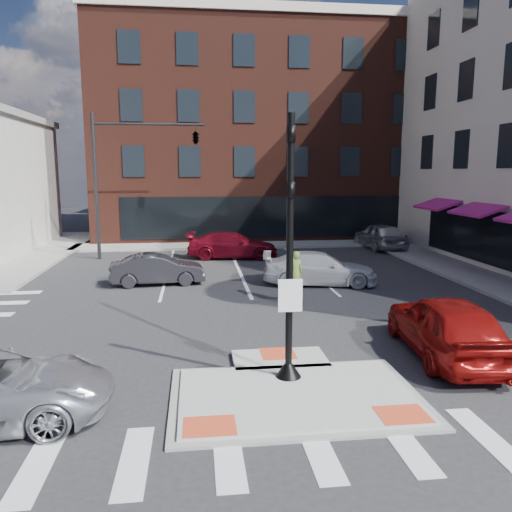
{
  "coord_description": "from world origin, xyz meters",
  "views": [
    {
      "loc": [
        -2.08,
        -10.46,
        4.86
      ],
      "look_at": [
        -0.06,
        6.23,
        2.0
      ],
      "focal_mm": 35.0,
      "sensor_mm": 36.0,
      "label": 1
    }
  ],
  "objects": [
    {
      "name": "ground",
      "position": [
        0.0,
        0.0,
        0.0
      ],
      "size": [
        120.0,
        120.0,
        0.0
      ],
      "primitive_type": "plane",
      "color": "#28282B",
      "rests_on": "ground"
    },
    {
      "name": "refuge_island",
      "position": [
        0.0,
        -0.26,
        0.05
      ],
      "size": [
        5.4,
        4.65,
        0.13
      ],
      "color": "gray",
      "rests_on": "ground"
    },
    {
      "name": "sidewalk_e",
      "position": [
        10.8,
        10.0,
        0.07
      ],
      "size": [
        3.0,
        24.0,
        0.15
      ],
      "primitive_type": "cube",
      "color": "gray",
      "rests_on": "ground"
    },
    {
      "name": "sidewalk_n",
      "position": [
        3.0,
        22.0,
        0.07
      ],
      "size": [
        26.0,
        3.0,
        0.15
      ],
      "primitive_type": "cube",
      "color": "gray",
      "rests_on": "ground"
    },
    {
      "name": "building_n",
      "position": [
        3.0,
        31.99,
        7.8
      ],
      "size": [
        24.4,
        18.4,
        15.5
      ],
      "color": "#491F16",
      "rests_on": "ground"
    },
    {
      "name": "building_far_left",
      "position": [
        -4.0,
        52.0,
        5.0
      ],
      "size": [
        10.0,
        12.0,
        10.0
      ],
      "primitive_type": "cube",
      "color": "slate",
      "rests_on": "ground"
    },
    {
      "name": "building_far_right",
      "position": [
        9.0,
        54.0,
        6.0
      ],
      "size": [
        12.0,
        12.0,
        12.0
      ],
      "primitive_type": "cube",
      "color": "brown",
      "rests_on": "ground"
    },
    {
      "name": "signal_pole",
      "position": [
        0.0,
        0.4,
        2.36
      ],
      "size": [
        0.6,
        0.6,
        5.98
      ],
      "color": "black",
      "rests_on": "refuge_island"
    },
    {
      "name": "mast_arm_signal",
      "position": [
        -3.47,
        18.0,
        6.21
      ],
      "size": [
        6.1,
        2.24,
        8.0
      ],
      "color": "black",
      "rests_on": "ground"
    },
    {
      "name": "red_sedan",
      "position": [
        4.44,
        1.51,
        0.84
      ],
      "size": [
        2.38,
        5.06,
        1.67
      ],
      "primitive_type": "imported",
      "rotation": [
        0.0,
        0.0,
        3.06
      ],
      "color": "maroon",
      "rests_on": "ground"
    },
    {
      "name": "white_pickup",
      "position": [
        3.2,
        10.26,
        0.71
      ],
      "size": [
        5.14,
        2.75,
        1.42
      ],
      "primitive_type": "imported",
      "rotation": [
        0.0,
        0.0,
        1.41
      ],
      "color": "white",
      "rests_on": "ground"
    },
    {
      "name": "bg_car_dark",
      "position": [
        -3.77,
        11.14,
        0.66
      ],
      "size": [
        4.13,
        1.74,
        1.33
      ],
      "primitive_type": "imported",
      "rotation": [
        0.0,
        0.0,
        1.65
      ],
      "color": "#2B2A2F",
      "rests_on": "ground"
    },
    {
      "name": "bg_car_silver",
      "position": [
        9.5,
        19.74,
        0.82
      ],
      "size": [
        2.21,
        4.94,
        1.65
      ],
      "primitive_type": "imported",
      "rotation": [
        0.0,
        0.0,
        3.2
      ],
      "color": "#B6B9BE",
      "rests_on": "ground"
    },
    {
      "name": "bg_car_red",
      "position": [
        -0.05,
        17.43,
        0.74
      ],
      "size": [
        5.29,
        2.66,
        1.47
      ],
      "primitive_type": "imported",
      "rotation": [
        0.0,
        0.0,
        1.45
      ],
      "color": "maroon",
      "rests_on": "ground"
    },
    {
      "name": "cyclist",
      "position": [
        1.48,
        7.0,
        0.68
      ],
      "size": [
        0.75,
        1.63,
        2.03
      ],
      "rotation": [
        0.0,
        0.0,
        3.27
      ],
      "color": "#3F3F44",
      "rests_on": "ground"
    }
  ]
}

